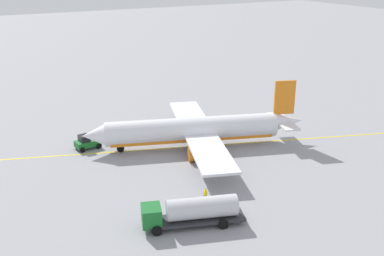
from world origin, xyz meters
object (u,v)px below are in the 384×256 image
fuel_tanker (192,211)px  safety_cone_nose (122,143)px  pushback_tug (87,142)px  refueling_worker (205,195)px  safety_cone_wingtip (122,134)px  airplane (195,130)px

fuel_tanker → safety_cone_nose: 24.70m
pushback_tug → safety_cone_nose: (-4.96, 1.25, -0.67)m
fuel_tanker → pushback_tug: 26.12m
pushback_tug → refueling_worker: 23.36m
refueling_worker → safety_cone_wingtip: refueling_worker is taller
fuel_tanker → airplane: bearing=-120.2°
airplane → fuel_tanker: size_ratio=2.94×
airplane → safety_cone_nose: bearing=-31.7°
airplane → safety_cone_nose: 11.41m
pushback_tug → safety_cone_wingtip: bearing=-158.5°
airplane → safety_cone_wingtip: size_ratio=54.50×
pushback_tug → safety_cone_nose: bearing=165.9°
airplane → pushback_tug: (14.48, -7.13, -1.61)m
refueling_worker → safety_cone_nose: (2.34, -20.94, -0.48)m
airplane → refueling_worker: (7.17, 15.06, -1.80)m
fuel_tanker → refueling_worker: 5.33m
safety_cone_nose → fuel_tanker: bearing=86.7°
pushback_tug → refueling_worker: pushback_tug is taller
safety_cone_wingtip → pushback_tug: bearing=21.5°
airplane → safety_cone_wingtip: bearing=-50.0°
refueling_worker → airplane: bearing=-115.5°
airplane → safety_cone_nose: (9.51, -5.88, -2.28)m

